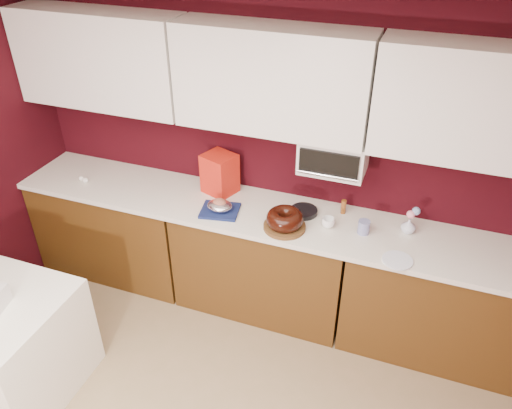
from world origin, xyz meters
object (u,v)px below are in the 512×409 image
object	(u,v)px
coffee_mug	(328,222)
bundt_cake	(285,219)
toaster_oven	(334,154)
flower_vase	(409,225)
blue_jar	(364,227)
pandoro_box	(220,174)
foil_ham_nest	(220,206)

from	to	relation	value
coffee_mug	bundt_cake	bearing A→B (deg)	-156.98
toaster_oven	flower_vase	size ratio (longest dim) A/B	3.73
bundt_cake	flower_vase	distance (m)	0.85
bundt_cake	blue_jar	world-z (taller)	bundt_cake
toaster_oven	pandoro_box	world-z (taller)	toaster_oven
bundt_cake	pandoro_box	bearing A→B (deg)	153.79
bundt_cake	toaster_oven	bearing A→B (deg)	51.92
blue_jar	bundt_cake	bearing A→B (deg)	-165.78
foil_ham_nest	blue_jar	size ratio (longest dim) A/B	1.91
toaster_oven	pandoro_box	bearing A→B (deg)	-179.79
toaster_oven	pandoro_box	distance (m)	0.92
pandoro_box	coffee_mug	world-z (taller)	pandoro_box
pandoro_box	coffee_mug	size ratio (longest dim) A/B	3.58
pandoro_box	flower_vase	world-z (taller)	pandoro_box
blue_jar	pandoro_box	bearing A→B (deg)	171.46
pandoro_box	coffee_mug	distance (m)	0.93
toaster_oven	blue_jar	world-z (taller)	toaster_oven
blue_jar	foil_ham_nest	bearing A→B (deg)	-174.49
foil_ham_nest	coffee_mug	size ratio (longest dim) A/B	2.12
flower_vase	coffee_mug	bearing A→B (deg)	-166.37
toaster_oven	blue_jar	distance (m)	0.54
bundt_cake	foil_ham_nest	distance (m)	0.51
bundt_cake	blue_jar	size ratio (longest dim) A/B	2.66
coffee_mug	blue_jar	size ratio (longest dim) A/B	0.90
coffee_mug	flower_vase	distance (m)	0.55
toaster_oven	foil_ham_nest	world-z (taller)	toaster_oven
bundt_cake	blue_jar	distance (m)	0.55
flower_vase	blue_jar	bearing A→B (deg)	-158.14
bundt_cake	foil_ham_nest	world-z (taller)	bundt_cake
coffee_mug	blue_jar	bearing A→B (deg)	3.23
blue_jar	flower_vase	size ratio (longest dim) A/B	0.81
toaster_oven	flower_vase	xyz separation A→B (m)	(0.57, -0.06, -0.41)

